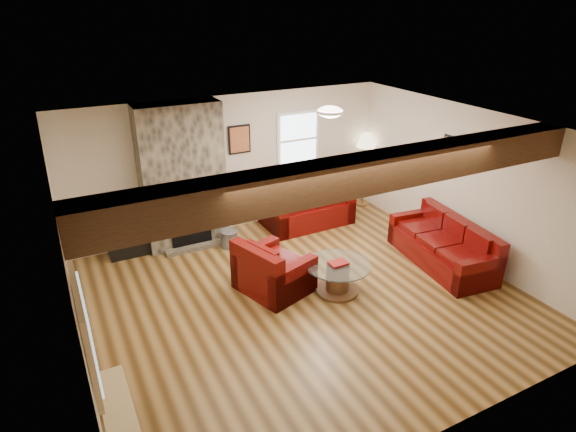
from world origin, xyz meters
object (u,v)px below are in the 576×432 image
object	(u,v)px
coffee_table	(338,278)
floor_lamp	(366,144)
sofa_three	(442,243)
loveseat	(307,202)
tv_cabinet	(136,240)
armchair_red	(274,266)
television	(132,216)

from	to	relation	value
coffee_table	floor_lamp	distance (m)	3.63
sofa_three	loveseat	xyz separation A→B (m)	(-1.19, 2.39, 0.06)
tv_cabinet	armchair_red	bearing A→B (deg)	-52.96
armchair_red	floor_lamp	xyz separation A→B (m)	(3.10, 2.09, 0.92)
sofa_three	tv_cabinet	bearing A→B (deg)	-114.32
television	floor_lamp	distance (m)	4.74
loveseat	floor_lamp	xyz separation A→B (m)	(1.51, 0.27, 0.88)
sofa_three	tv_cabinet	world-z (taller)	sofa_three
floor_lamp	armchair_red	bearing A→B (deg)	-146.02
tv_cabinet	floor_lamp	bearing A→B (deg)	-0.42
sofa_three	coffee_table	xyz separation A→B (m)	(-1.98, 0.06, -0.14)
tv_cabinet	television	xyz separation A→B (m)	(0.00, 0.00, 0.46)
coffee_table	television	world-z (taller)	television
sofa_three	loveseat	bearing A→B (deg)	-146.30
loveseat	floor_lamp	distance (m)	1.77
coffee_table	television	distance (m)	3.59
loveseat	coffee_table	distance (m)	2.46
armchair_red	television	xyz separation A→B (m)	(-1.60, 2.12, 0.29)
floor_lamp	coffee_table	bearing A→B (deg)	-131.53
loveseat	floor_lamp	world-z (taller)	floor_lamp
television	sofa_three	bearing A→B (deg)	-31.55
armchair_red	television	bearing A→B (deg)	19.30
sofa_three	television	bearing A→B (deg)	-114.32
sofa_three	loveseat	distance (m)	2.67
armchair_red	coffee_table	distance (m)	0.96
floor_lamp	loveseat	bearing A→B (deg)	-170.02
armchair_red	television	distance (m)	2.68
armchair_red	television	world-z (taller)	television
loveseat	tv_cabinet	size ratio (longest dim) A/B	1.79
television	floor_lamp	size ratio (longest dim) A/B	0.52
loveseat	coffee_table	size ratio (longest dim) A/B	1.72
tv_cabinet	television	bearing A→B (deg)	0.00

